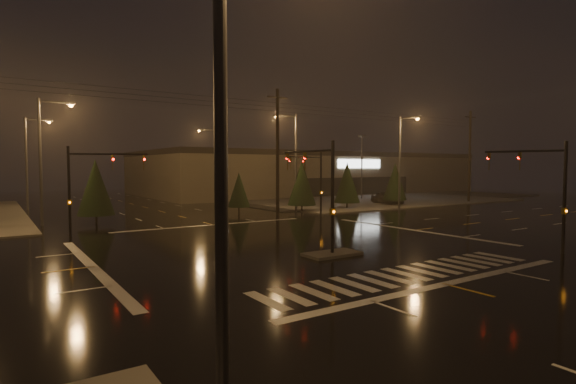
# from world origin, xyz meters

# --- Properties ---
(ground) EXTENTS (140.00, 140.00, 0.00)m
(ground) POSITION_xyz_m (0.00, 0.00, 0.00)
(ground) COLOR black
(ground) RESTS_ON ground
(sidewalk_ne) EXTENTS (36.00, 36.00, 0.12)m
(sidewalk_ne) POSITION_xyz_m (30.00, 30.00, 0.06)
(sidewalk_ne) COLOR #4B4843
(sidewalk_ne) RESTS_ON ground
(median_island) EXTENTS (3.00, 1.60, 0.15)m
(median_island) POSITION_xyz_m (0.00, -4.00, 0.07)
(median_island) COLOR #4B4843
(median_island) RESTS_ON ground
(crosswalk) EXTENTS (15.00, 2.60, 0.01)m
(crosswalk) POSITION_xyz_m (0.00, -9.00, 0.01)
(crosswalk) COLOR beige
(crosswalk) RESTS_ON ground
(stop_bar_near) EXTENTS (16.00, 0.50, 0.01)m
(stop_bar_near) POSITION_xyz_m (0.00, -11.00, 0.01)
(stop_bar_near) COLOR beige
(stop_bar_near) RESTS_ON ground
(stop_bar_far) EXTENTS (16.00, 0.50, 0.01)m
(stop_bar_far) POSITION_xyz_m (0.00, 11.00, 0.01)
(stop_bar_far) COLOR beige
(stop_bar_far) RESTS_ON ground
(parking_lot) EXTENTS (50.00, 24.00, 0.08)m
(parking_lot) POSITION_xyz_m (35.00, 28.00, 0.04)
(parking_lot) COLOR black
(parking_lot) RESTS_ON ground
(retail_building) EXTENTS (60.20, 28.30, 7.20)m
(retail_building) POSITION_xyz_m (35.00, 45.99, 3.84)
(retail_building) COLOR brown
(retail_building) RESTS_ON ground
(signal_mast_median) EXTENTS (0.25, 4.59, 6.00)m
(signal_mast_median) POSITION_xyz_m (0.00, -3.07, 3.75)
(signal_mast_median) COLOR black
(signal_mast_median) RESTS_ON ground
(signal_mast_ne) EXTENTS (4.84, 1.86, 6.00)m
(signal_mast_ne) POSITION_xyz_m (9.50, 10.14, 3.79)
(signal_mast_ne) COLOR black
(signal_mast_ne) RESTS_ON ground
(signal_mast_nw) EXTENTS (4.84, 1.86, 6.00)m
(signal_mast_nw) POSITION_xyz_m (-9.50, 10.14, 3.79)
(signal_mast_nw) COLOR black
(signal_mast_nw) RESTS_ON ground
(signal_mast_se) EXTENTS (1.55, 3.87, 6.00)m
(signal_mast_se) POSITION_xyz_m (10.23, -9.75, 3.71)
(signal_mast_se) COLOR black
(signal_mast_se) RESTS_ON ground
(streetlight_0) EXTENTS (2.77, 0.32, 10.00)m
(streetlight_0) POSITION_xyz_m (-11.18, -15.00, 5.80)
(streetlight_0) COLOR #38383A
(streetlight_0) RESTS_ON ground
(streetlight_1) EXTENTS (2.77, 0.32, 10.00)m
(streetlight_1) POSITION_xyz_m (-11.18, 18.00, 5.80)
(streetlight_1) COLOR #38383A
(streetlight_1) RESTS_ON ground
(streetlight_2) EXTENTS (2.77, 0.32, 10.00)m
(streetlight_2) POSITION_xyz_m (-11.18, 34.00, 5.80)
(streetlight_2) COLOR #38383A
(streetlight_2) RESTS_ON ground
(streetlight_3) EXTENTS (2.77, 0.32, 10.00)m
(streetlight_3) POSITION_xyz_m (11.18, 16.00, 5.80)
(streetlight_3) COLOR #38383A
(streetlight_3) RESTS_ON ground
(streetlight_4) EXTENTS (2.77, 0.32, 10.00)m
(streetlight_4) POSITION_xyz_m (11.18, 36.00, 5.80)
(streetlight_4) COLOR #38383A
(streetlight_4) RESTS_ON ground
(streetlight_6) EXTENTS (0.32, 2.77, 10.00)m
(streetlight_6) POSITION_xyz_m (22.00, 11.18, 5.80)
(streetlight_6) COLOR #38383A
(streetlight_6) RESTS_ON ground
(utility_pole_1) EXTENTS (2.20, 0.32, 12.00)m
(utility_pole_1) POSITION_xyz_m (8.00, 14.00, 6.13)
(utility_pole_1) COLOR black
(utility_pole_1) RESTS_ON ground
(utility_pole_2) EXTENTS (2.20, 0.32, 12.00)m
(utility_pole_2) POSITION_xyz_m (38.00, 14.00, 6.13)
(utility_pole_2) COLOR black
(utility_pole_2) RESTS_ON ground
(conifer_0) EXTENTS (2.95, 2.95, 5.31)m
(conifer_0) POSITION_xyz_m (12.14, 15.83, 3.01)
(conifer_0) COLOR black
(conifer_0) RESTS_ON ground
(conifer_1) EXTENTS (2.87, 2.87, 5.19)m
(conifer_1) POSITION_xyz_m (18.27, 15.76, 2.94)
(conifer_1) COLOR black
(conifer_1) RESTS_ON ground
(conifer_2) EXTENTS (2.83, 2.83, 5.12)m
(conifer_2) POSITION_xyz_m (25.66, 15.57, 2.91)
(conifer_2) COLOR black
(conifer_2) RESTS_ON ground
(conifer_3) EXTENTS (2.93, 2.93, 5.28)m
(conifer_3) POSITION_xyz_m (-7.66, 17.02, 2.99)
(conifer_3) COLOR black
(conifer_3) RESTS_ON ground
(conifer_4) EXTENTS (2.19, 2.19, 4.12)m
(conifer_4) POSITION_xyz_m (5.62, 17.39, 2.41)
(conifer_4) COLOR black
(conifer_4) RESTS_ON ground
(car_parked) EXTENTS (2.48, 4.93, 1.61)m
(car_parked) POSITION_xyz_m (26.41, 17.53, 0.81)
(car_parked) COLOR black
(car_parked) RESTS_ON ground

